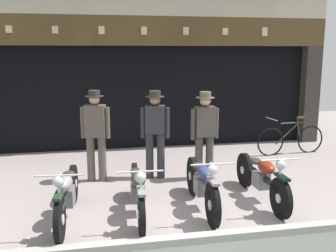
{
  "coord_description": "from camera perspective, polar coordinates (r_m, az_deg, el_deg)",
  "views": [
    {
      "loc": [
        -1.28,
        -4.49,
        2.47
      ],
      "look_at": [
        0.15,
        2.79,
        1.04
      ],
      "focal_mm": 41.54,
      "sensor_mm": 36.0,
      "label": 1
    }
  ],
  "objects": [
    {
      "name": "leaning_bicycle",
      "position": [
        9.88,
        17.6,
        -1.83
      ],
      "size": [
        1.79,
        0.5,
        0.94
      ],
      "rotation": [
        0.0,
        0.0,
        1.65
      ],
      "color": "black",
      "rests_on": "ground"
    },
    {
      "name": "salesman_right",
      "position": [
        7.49,
        5.39,
        -0.73
      ],
      "size": [
        0.56,
        0.35,
        1.72
      ],
      "rotation": [
        0.0,
        0.0,
        3.22
      ],
      "color": "#47423D",
      "rests_on": "ground"
    },
    {
      "name": "motorcycle_center_right",
      "position": [
        6.66,
        13.59,
        -7.29
      ],
      "size": [
        0.62,
        2.06,
        0.91
      ],
      "rotation": [
        0.0,
        0.0,
        3.13
      ],
      "color": "black",
      "rests_on": "ground"
    },
    {
      "name": "advert_board_near",
      "position": [
        10.43,
        7.34,
        7.78
      ],
      "size": [
        0.76,
        0.03,
        0.92
      ],
      "color": "silver"
    },
    {
      "name": "salesman_left",
      "position": [
        7.48,
        -10.58,
        -0.75
      ],
      "size": [
        0.55,
        0.34,
        1.75
      ],
      "rotation": [
        0.0,
        0.0,
        2.89
      ],
      "color": "brown",
      "rests_on": "ground"
    },
    {
      "name": "shop_facade",
      "position": [
        11.57,
        -4.82,
        7.34
      ],
      "size": [
        9.88,
        4.42,
        6.53
      ],
      "color": "black",
      "rests_on": "ground"
    },
    {
      "name": "motorcycle_left",
      "position": [
        5.96,
        -14.64,
        -9.54
      ],
      "size": [
        0.62,
        2.03,
        0.91
      ],
      "rotation": [
        0.0,
        0.0,
        3.06
      ],
      "color": "black",
      "rests_on": "ground"
    },
    {
      "name": "motorcycle_center",
      "position": [
        6.18,
        5.01,
        -8.36
      ],
      "size": [
        0.62,
        1.98,
        0.93
      ],
      "rotation": [
        0.0,
        0.0,
        3.1
      ],
      "color": "black",
      "rests_on": "ground"
    },
    {
      "name": "motorcycle_center_left",
      "position": [
        5.97,
        -4.46,
        -9.24
      ],
      "size": [
        0.62,
        2.0,
        0.9
      ],
      "rotation": [
        0.0,
        0.0,
        3.1
      ],
      "color": "black",
      "rests_on": "ground"
    },
    {
      "name": "shopkeeper_center",
      "position": [
        7.53,
        -1.91,
        -0.56
      ],
      "size": [
        0.55,
        0.35,
        1.73
      ],
      "rotation": [
        0.0,
        0.0,
        2.96
      ],
      "color": "#2D2D33",
      "rests_on": "ground"
    }
  ]
}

